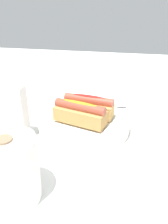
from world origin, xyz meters
The scene contains 9 objects.
ground_plane centered at (0.00, 0.00, 0.00)m, with size 2.40×2.40×0.00m, color white.
serving_bowl centered at (0.01, 0.02, 0.02)m, with size 0.27×0.27×0.04m.
hotdog_front centered at (0.00, -0.01, 0.06)m, with size 0.16×0.07×0.06m.
hotdog_back centered at (0.01, 0.04, 0.06)m, with size 0.16×0.09×0.06m.
water_glass centered at (-0.23, -0.02, 0.04)m, with size 0.07×0.07×0.09m.
paper_towel_roll centered at (0.08, 0.30, 0.07)m, with size 0.11×0.11×0.13m.
napkin_box centered at (0.20, 0.10, 0.07)m, with size 0.11×0.04×0.15m, color white.
chopstick_near centered at (0.03, -0.14, 0.00)m, with size 0.01×0.01×0.22m, color black.
chopstick_far centered at (0.00, -0.16, 0.00)m, with size 0.01×0.01×0.22m, color black.
Camera 1 is at (-0.12, 0.58, 0.34)m, focal length 35.18 mm.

